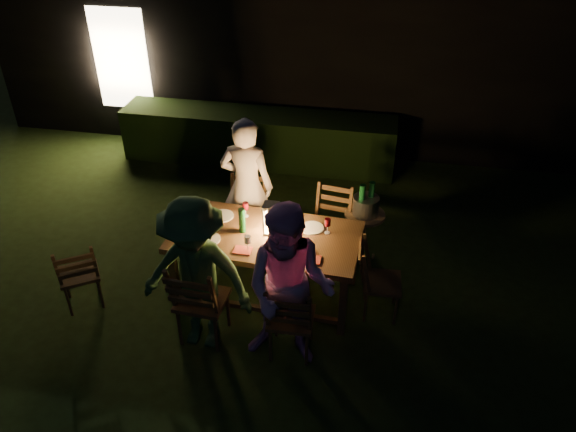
% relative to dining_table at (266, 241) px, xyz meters
% --- Properties ---
extents(garden_envelope, '(40.00, 40.00, 3.20)m').
position_rel_dining_table_xyz_m(garden_envelope, '(-0.32, 5.45, 0.84)').
color(garden_envelope, black).
rests_on(garden_envelope, ground).
extents(dining_table, '(2.01, 1.07, 0.82)m').
position_rel_dining_table_xyz_m(dining_table, '(0.00, 0.00, 0.00)').
color(dining_table, '#4C2F19').
rests_on(dining_table, ground).
extents(chair_near_left, '(0.50, 0.53, 1.05)m').
position_rel_dining_table_xyz_m(chair_near_left, '(-0.49, -0.75, -0.42)').
color(chair_near_left, '#4C2F19').
rests_on(chair_near_left, ground).
extents(chair_near_right, '(0.44, 0.48, 0.97)m').
position_rel_dining_table_xyz_m(chair_near_right, '(0.41, -0.79, -0.45)').
color(chair_near_right, '#4C2F19').
rests_on(chair_near_right, ground).
extents(chair_far_left, '(0.47, 0.50, 0.97)m').
position_rel_dining_table_xyz_m(chair_far_left, '(-0.42, 0.79, -0.44)').
color(chair_far_left, '#4C2F19').
rests_on(chair_far_left, ground).
extents(chair_far_right, '(0.49, 0.52, 0.97)m').
position_rel_dining_table_xyz_m(chair_far_right, '(0.59, 0.74, -0.44)').
color(chair_far_right, '#4C2F19').
rests_on(chair_far_right, ground).
extents(chair_end, '(0.46, 0.43, 0.91)m').
position_rel_dining_table_xyz_m(chair_end, '(1.23, -0.06, -0.46)').
color(chair_end, '#4C2F19').
rests_on(chair_end, ground).
extents(chair_spare, '(0.57, 0.58, 0.90)m').
position_rel_dining_table_xyz_m(chair_spare, '(-1.92, -0.52, -0.47)').
color(chair_spare, '#4C2F19').
rests_on(chair_spare, ground).
extents(person_house_side, '(0.65, 0.44, 1.73)m').
position_rel_dining_table_xyz_m(person_house_side, '(-0.41, 0.84, 0.13)').
color(person_house_side, silver).
rests_on(person_house_side, ground).
extents(person_opp_right, '(0.87, 0.70, 1.73)m').
position_rel_dining_table_xyz_m(person_opp_right, '(0.41, -0.84, 0.13)').
color(person_opp_right, '#E49CD8').
rests_on(person_opp_right, ground).
extents(person_opp_left, '(1.11, 0.67, 1.68)m').
position_rel_dining_table_xyz_m(person_opp_left, '(-0.49, -0.80, 0.10)').
color(person_opp_left, '#31582C').
rests_on(person_opp_left, ground).
extents(lantern, '(0.16, 0.16, 0.35)m').
position_rel_dining_table_xyz_m(lantern, '(0.05, 0.05, 0.24)').
color(lantern, white).
rests_on(lantern, dining_table).
extents(plate_far_left, '(0.25, 0.25, 0.01)m').
position_rel_dining_table_xyz_m(plate_far_left, '(-0.54, 0.25, 0.09)').
color(plate_far_left, white).
rests_on(plate_far_left, dining_table).
extents(plate_near_left, '(0.25, 0.25, 0.01)m').
position_rel_dining_table_xyz_m(plate_near_left, '(-0.56, -0.19, 0.09)').
color(plate_near_left, white).
rests_on(plate_near_left, dining_table).
extents(plate_far_right, '(0.25, 0.25, 0.01)m').
position_rel_dining_table_xyz_m(plate_far_right, '(0.46, 0.20, 0.09)').
color(plate_far_right, white).
rests_on(plate_far_right, dining_table).
extents(plate_near_right, '(0.25, 0.25, 0.01)m').
position_rel_dining_table_xyz_m(plate_near_right, '(0.44, -0.24, 0.09)').
color(plate_near_right, white).
rests_on(plate_near_right, dining_table).
extents(wineglass_a, '(0.06, 0.06, 0.18)m').
position_rel_dining_table_xyz_m(wineglass_a, '(-0.29, 0.29, 0.17)').
color(wineglass_a, '#59070F').
rests_on(wineglass_a, dining_table).
extents(wineglass_b, '(0.06, 0.06, 0.18)m').
position_rel_dining_table_xyz_m(wineglass_b, '(-0.72, -0.09, 0.17)').
color(wineglass_b, '#59070F').
rests_on(wineglass_b, dining_table).
extents(wineglass_c, '(0.06, 0.06, 0.18)m').
position_rel_dining_table_xyz_m(wineglass_c, '(0.29, -0.29, 0.17)').
color(wineglass_c, '#59070F').
rests_on(wineglass_c, dining_table).
extents(wineglass_d, '(0.06, 0.06, 0.18)m').
position_rel_dining_table_xyz_m(wineglass_d, '(0.63, 0.15, 0.17)').
color(wineglass_d, '#59070F').
rests_on(wineglass_d, dining_table).
extents(wineglass_e, '(0.06, 0.06, 0.18)m').
position_rel_dining_table_xyz_m(wineglass_e, '(-0.11, -0.29, 0.17)').
color(wineglass_e, silver).
rests_on(wineglass_e, dining_table).
extents(bottle_table, '(0.07, 0.07, 0.28)m').
position_rel_dining_table_xyz_m(bottle_table, '(-0.25, 0.01, 0.22)').
color(bottle_table, '#0F471E').
rests_on(bottle_table, dining_table).
extents(napkin_left, '(0.18, 0.14, 0.01)m').
position_rel_dining_table_xyz_m(napkin_left, '(-0.17, -0.31, 0.09)').
color(napkin_left, red).
rests_on(napkin_left, dining_table).
extents(napkin_right, '(0.18, 0.14, 0.01)m').
position_rel_dining_table_xyz_m(napkin_right, '(0.54, -0.33, 0.09)').
color(napkin_right, red).
rests_on(napkin_right, dining_table).
extents(phone, '(0.14, 0.07, 0.01)m').
position_rel_dining_table_xyz_m(phone, '(-0.63, -0.27, 0.08)').
color(phone, black).
rests_on(phone, dining_table).
extents(side_table, '(0.47, 0.47, 0.64)m').
position_rel_dining_table_xyz_m(side_table, '(0.99, 0.87, -0.18)').
color(side_table, brown).
rests_on(side_table, ground).
extents(ice_bucket, '(0.30, 0.30, 0.22)m').
position_rel_dining_table_xyz_m(ice_bucket, '(0.99, 0.87, 0.01)').
color(ice_bucket, '#A5A8AD').
rests_on(ice_bucket, side_table).
extents(bottle_bucket_a, '(0.07, 0.07, 0.32)m').
position_rel_dining_table_xyz_m(bottle_bucket_a, '(0.94, 0.83, 0.06)').
color(bottle_bucket_a, '#0F471E').
rests_on(bottle_bucket_a, side_table).
extents(bottle_bucket_b, '(0.07, 0.07, 0.32)m').
position_rel_dining_table_xyz_m(bottle_bucket_b, '(1.04, 0.91, 0.06)').
color(bottle_bucket_b, '#0F471E').
rests_on(bottle_bucket_b, side_table).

